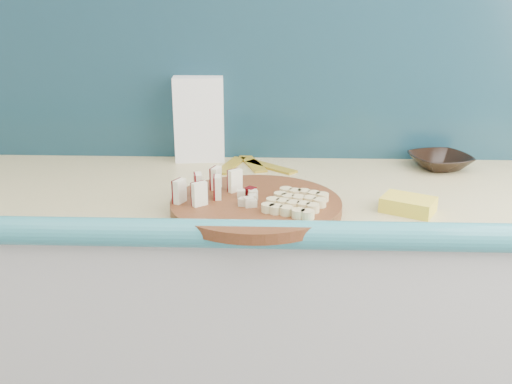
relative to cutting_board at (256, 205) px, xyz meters
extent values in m
cube|color=white|center=(-0.31, 0.46, 0.38)|extent=(3.60, 0.04, 2.60)
cube|color=beige|center=(-0.21, 0.16, -0.48)|extent=(2.20, 0.60, 0.88)
cube|color=#D0BD7A|center=(-0.21, 0.16, -0.03)|extent=(2.20, 0.60, 0.03)
cube|color=teal|center=(-0.21, -0.14, -0.03)|extent=(2.20, 0.06, 0.03)
cube|color=#2D6D87|center=(-0.21, 0.45, 0.24)|extent=(2.20, 0.02, 0.50)
cylinder|color=#4F2C11|center=(0.00, 0.00, 0.00)|extent=(0.50, 0.50, 0.02)
cube|color=#FCF4CA|center=(-0.17, -0.02, 0.04)|extent=(0.02, 0.04, 0.05)
cube|color=#4C0508|center=(-0.18, -0.02, 0.04)|extent=(0.01, 0.03, 0.05)
cube|color=#FCF4CA|center=(-0.13, 0.03, 0.04)|extent=(0.02, 0.04, 0.05)
cube|color=#4C0508|center=(-0.14, 0.03, 0.04)|extent=(0.01, 0.03, 0.05)
cube|color=#FCF4CA|center=(-0.10, 0.08, 0.04)|extent=(0.02, 0.04, 0.05)
cube|color=#4C0508|center=(-0.11, 0.08, 0.04)|extent=(0.01, 0.03, 0.05)
cube|color=#FCF4CA|center=(-0.12, -0.04, 0.04)|extent=(0.02, 0.04, 0.05)
cube|color=#4C0508|center=(-0.13, -0.03, 0.04)|extent=(0.01, 0.03, 0.05)
cube|color=#FCF4CA|center=(-0.09, 0.01, 0.04)|extent=(0.02, 0.04, 0.05)
cube|color=#4C0508|center=(-0.09, 0.01, 0.04)|extent=(0.01, 0.03, 0.05)
cube|color=#FCF4CA|center=(-0.05, 0.06, 0.04)|extent=(0.02, 0.04, 0.05)
cube|color=#4C0508|center=(-0.06, 0.06, 0.04)|extent=(0.01, 0.03, 0.05)
cube|color=beige|center=(-0.01, 0.01, 0.02)|extent=(0.02, 0.02, 0.02)
cube|color=beige|center=(-0.01, 0.01, 0.02)|extent=(0.02, 0.02, 0.02)
cube|color=#4C0508|center=(-0.01, 0.03, 0.02)|extent=(0.02, 0.02, 0.02)
cube|color=beige|center=(-0.03, 0.02, 0.02)|extent=(0.02, 0.02, 0.02)
cube|color=beige|center=(-0.04, 0.01, 0.02)|extent=(0.02, 0.02, 0.02)
cube|color=beige|center=(-0.04, 0.00, 0.02)|extent=(0.02, 0.02, 0.02)
cube|color=beige|center=(-0.03, 0.00, 0.02)|extent=(0.02, 0.02, 0.02)
cube|color=beige|center=(-0.01, -0.01, 0.02)|extent=(0.02, 0.02, 0.02)
cylinder|color=#E0CC89|center=(0.03, -0.07, 0.02)|extent=(0.03, 0.03, 0.02)
cylinder|color=#E0CC89|center=(0.05, -0.08, 0.02)|extent=(0.03, 0.03, 0.02)
cylinder|color=#E0CC89|center=(0.07, -0.09, 0.02)|extent=(0.03, 0.03, 0.02)
cylinder|color=#E0CC89|center=(0.09, -0.10, 0.02)|extent=(0.03, 0.03, 0.02)
cylinder|color=#E0CC89|center=(0.11, -0.10, 0.02)|extent=(0.03, 0.03, 0.02)
cylinder|color=#E0CC89|center=(0.04, -0.03, 0.02)|extent=(0.03, 0.03, 0.02)
cylinder|color=#E0CC89|center=(0.06, -0.04, 0.02)|extent=(0.03, 0.03, 0.02)
cylinder|color=#E0CC89|center=(0.08, -0.05, 0.02)|extent=(0.03, 0.03, 0.02)
cylinder|color=#E0CC89|center=(0.10, -0.06, 0.02)|extent=(0.03, 0.03, 0.02)
cylinder|color=#E0CC89|center=(0.13, -0.07, 0.02)|extent=(0.03, 0.03, 0.02)
cylinder|color=#E0CC89|center=(0.05, 0.00, 0.02)|extent=(0.03, 0.03, 0.02)
cylinder|color=#E0CC89|center=(0.07, -0.01, 0.02)|extent=(0.03, 0.03, 0.02)
cylinder|color=#E0CC89|center=(0.10, -0.01, 0.02)|extent=(0.03, 0.03, 0.02)
cylinder|color=#E0CC89|center=(0.12, -0.02, 0.02)|extent=(0.03, 0.03, 0.02)
cylinder|color=#E0CC89|center=(0.14, -0.03, 0.02)|extent=(0.03, 0.03, 0.02)
cylinder|color=#E0CC89|center=(0.07, 0.04, 0.02)|extent=(0.03, 0.03, 0.02)
cylinder|color=#E0CC89|center=(0.09, 0.03, 0.02)|extent=(0.03, 0.03, 0.02)
cylinder|color=#E0CC89|center=(0.11, 0.02, 0.02)|extent=(0.03, 0.03, 0.02)
cylinder|color=#E0CC89|center=(0.13, 0.01, 0.02)|extent=(0.03, 0.03, 0.02)
cylinder|color=#E0CC89|center=(0.15, 0.01, 0.02)|extent=(0.03, 0.03, 0.02)
imported|color=black|center=(0.50, 0.35, 0.01)|extent=(0.20, 0.20, 0.04)
cube|color=white|center=(-0.18, 0.42, 0.11)|extent=(0.15, 0.11, 0.24)
cube|color=yellow|center=(0.34, 0.01, 0.00)|extent=(0.14, 0.12, 0.03)
cube|color=gold|center=(-0.09, 0.34, -0.01)|extent=(0.08, 0.17, 0.01)
cube|color=gold|center=(-0.02, 0.37, -0.01)|extent=(0.09, 0.17, 0.01)
cube|color=gold|center=(0.03, 0.33, -0.01)|extent=(0.15, 0.14, 0.01)
camera|label=1|loc=(0.05, -1.20, 0.45)|focal=40.00mm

